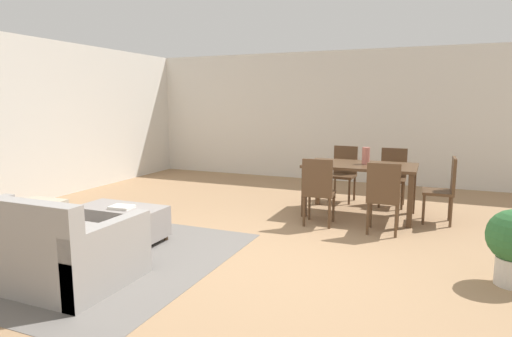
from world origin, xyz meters
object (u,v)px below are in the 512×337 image
object	(u,v)px
dining_chair_near_right	(383,194)
vase_centerpiece	(366,156)
ottoman_table	(122,221)
dining_table	(360,171)
couch	(30,248)
dining_chair_near_left	(318,188)
book_on_ottoman	(122,207)
dining_chair_far_right	(393,173)
dining_chair_head_east	(445,186)
dining_chair_far_left	(344,170)

from	to	relation	value
dining_chair_near_right	vase_centerpiece	distance (m)	1.01
dining_chair_near_right	ottoman_table	bearing A→B (deg)	-152.91
dining_chair_near_right	dining_table	bearing A→B (deg)	116.91
couch	dining_chair_near_left	bearing A→B (deg)	52.23
dining_table	book_on_ottoman	xyz separation A→B (m)	(-2.37, -2.37, -0.23)
dining_table	dining_chair_far_right	size ratio (longest dim) A/B	1.71
dining_chair_far_right	dining_chair_near_right	bearing A→B (deg)	-88.82
dining_chair_near_left	dining_table	bearing A→B (deg)	61.72
dining_chair_near_left	dining_chair_far_right	size ratio (longest dim) A/B	1.00
dining_chair_near_left	dining_chair_near_right	world-z (taller)	same
dining_chair_near_left	dining_chair_head_east	bearing A→B (deg)	26.57
ottoman_table	dining_chair_far_left	world-z (taller)	dining_chair_far_left
couch	vase_centerpiece	world-z (taller)	vase_centerpiece
dining_chair_near_left	book_on_ottoman	size ratio (longest dim) A/B	3.54
dining_chair_head_east	dining_chair_far_left	bearing A→B (deg)	151.02
dining_chair_far_right	dining_chair_head_east	world-z (taller)	same
ottoman_table	dining_chair_far_right	bearing A→B (deg)	47.84
dining_chair_near_left	book_on_ottoman	distance (m)	2.52
dining_table	dining_chair_far_left	size ratio (longest dim) A/B	1.71
book_on_ottoman	dining_chair_near_left	bearing A→B (deg)	39.24
couch	ottoman_table	world-z (taller)	couch
couch	book_on_ottoman	world-z (taller)	couch
dining_chair_near_left	dining_chair_head_east	xyz separation A→B (m)	(1.57, 0.78, 0.00)
ottoman_table	vase_centerpiece	bearing A→B (deg)	42.98
dining_chair_far_left	dining_chair_near_right	bearing A→B (deg)	-63.88
dining_chair_far_left	book_on_ottoman	xyz separation A→B (m)	(-1.96, -3.23, -0.08)
dining_chair_far_left	book_on_ottoman	world-z (taller)	dining_chair_far_left
dining_chair_near_right	dining_chair_head_east	bearing A→B (deg)	49.31
ottoman_table	vase_centerpiece	world-z (taller)	vase_centerpiece
ottoman_table	dining_chair_near_left	bearing A→B (deg)	36.97
ottoman_table	dining_chair_far_left	bearing A→B (deg)	57.26
ottoman_table	dining_chair_head_east	size ratio (longest dim) A/B	1.14
dining_chair_head_east	dining_chair_near_right	bearing A→B (deg)	-130.69
dining_chair_near_left	dining_chair_far_left	distance (m)	1.64
dining_chair_far_left	book_on_ottoman	bearing A→B (deg)	-121.27
dining_chair_head_east	couch	bearing A→B (deg)	-136.36
dining_chair_head_east	vase_centerpiece	size ratio (longest dim) A/B	3.73
dining_table	dining_chair_near_right	world-z (taller)	dining_chair_near_right
dining_chair_head_east	vase_centerpiece	bearing A→B (deg)	178.25
dining_table	dining_chair_far_right	world-z (taller)	dining_chair_far_right
ottoman_table	book_on_ottoman	size ratio (longest dim) A/B	4.05
couch	dining_chair_near_right	size ratio (longest dim) A/B	2.16
dining_chair_far_left	book_on_ottoman	size ratio (longest dim) A/B	3.54
dining_table	ottoman_table	bearing A→B (deg)	-136.65
dining_table	dining_chair_near_left	world-z (taller)	dining_chair_near_left
ottoman_table	dining_table	bearing A→B (deg)	43.35
dining_table	dining_chair_head_east	xyz separation A→B (m)	(1.14, -0.00, -0.15)
dining_chair_near_left	book_on_ottoman	xyz separation A→B (m)	(-1.95, -1.59, -0.08)
dining_chair_near_right	book_on_ottoman	distance (m)	3.19
dining_chair_far_left	couch	bearing A→B (deg)	-115.94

